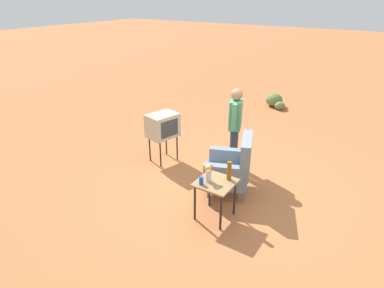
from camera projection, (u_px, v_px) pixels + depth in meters
ground_plane at (231, 184)px, 6.11m from camera, size 60.00×60.00×0.00m
armchair at (232, 167)px, 5.69m from camera, size 0.99×1.01×1.06m
side_table at (216, 187)px, 5.01m from camera, size 0.56×0.56×0.64m
tv_on_stand at (163, 126)px, 6.66m from camera, size 0.69×0.57×1.03m
person_standing at (235, 124)px, 6.30m from camera, size 0.54×0.33×1.64m
bottle_tall_amber at (229, 171)px, 4.98m from camera, size 0.07×0.07×0.30m
soda_can_blue at (201, 181)px, 4.88m from camera, size 0.07×0.07×0.12m
flower_vase at (209, 172)px, 4.93m from camera, size 0.14×0.10×0.27m
shrub_near at (274, 100)px, 10.22m from camera, size 0.51×0.51×0.39m
shrub_mid at (280, 106)px, 9.94m from camera, size 0.31×0.31×0.24m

